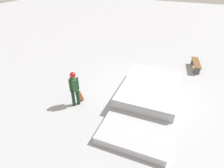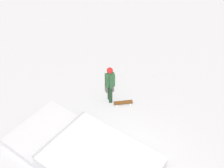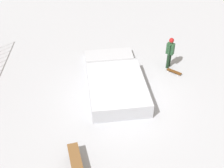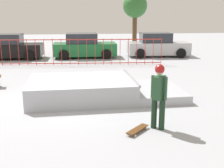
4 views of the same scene
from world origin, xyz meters
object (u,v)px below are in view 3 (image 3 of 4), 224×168
(skater, at_px, (170,51))
(park_bench, at_px, (76,162))
(skate_ramp, at_px, (116,83))
(skateboard, at_px, (174,72))

(skater, distance_m, park_bench, 7.74)
(skate_ramp, distance_m, park_bench, 4.88)
(skate_ramp, distance_m, skateboard, 3.29)
(skate_ramp, xyz_separation_m, skateboard, (0.93, -3.14, -0.24))
(skater, relative_size, skateboard, 2.39)
(skateboard, bearing_deg, park_bench, -90.01)
(skater, xyz_separation_m, park_bench, (-6.00, 4.85, -0.65))
(skate_ramp, xyz_separation_m, park_bench, (-4.50, 1.89, 0.04))
(skateboard, relative_size, park_bench, 0.44)
(skateboard, distance_m, park_bench, 7.40)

